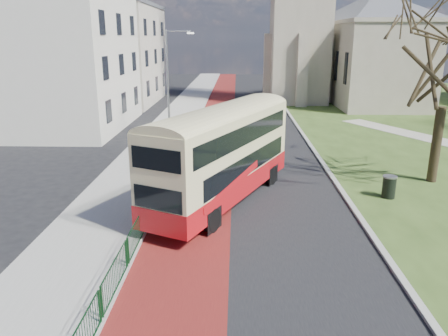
{
  "coord_description": "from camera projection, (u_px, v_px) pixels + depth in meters",
  "views": [
    {
      "loc": [
        0.7,
        -15.3,
        7.57
      ],
      "look_at": [
        0.17,
        3.27,
        2.0
      ],
      "focal_mm": 35.0,
      "sensor_mm": 36.0,
      "label": 1
    }
  ],
  "objects": [
    {
      "name": "road_carriageway",
      "position": [
        246.0,
        133.0,
        35.94
      ],
      "size": [
        9.0,
        120.0,
        0.01
      ],
      "primitive_type": "cube",
      "color": "black",
      "rests_on": "ground"
    },
    {
      "name": "streetlamp",
      "position": [
        170.0,
        79.0,
        32.87
      ],
      "size": [
        2.13,
        0.18,
        8.0
      ],
      "color": "gray",
      "rests_on": "pavement_west"
    },
    {
      "name": "bus",
      "position": [
        223.0,
        151.0,
        20.2
      ],
      "size": [
        6.69,
        10.62,
        4.42
      ],
      "rotation": [
        0.0,
        0.0,
        -0.44
      ],
      "color": "#AF1015",
      "rests_on": "ground"
    },
    {
      "name": "bus_lane",
      "position": [
        213.0,
        133.0,
        36.02
      ],
      "size": [
        3.4,
        120.0,
        0.01
      ],
      "primitive_type": "cube",
      "color": "#591414",
      "rests_on": "ground"
    },
    {
      "name": "litter_bin",
      "position": [
        389.0,
        187.0,
        21.24
      ],
      "size": [
        0.74,
        0.74,
        1.1
      ],
      "rotation": [
        0.0,
        0.0,
        0.08
      ],
      "color": "black",
      "rests_on": "grass_green"
    },
    {
      "name": "pavement_west",
      "position": [
        167.0,
        132.0,
        36.11
      ],
      "size": [
        4.0,
        120.0,
        0.12
      ],
      "primitive_type": "cube",
      "color": "gray",
      "rests_on": "ground"
    },
    {
      "name": "street_block_far",
      "position": [
        113.0,
        53.0,
        51.95
      ],
      "size": [
        10.3,
        16.3,
        11.5
      ],
      "color": "#BBB09E",
      "rests_on": "ground"
    },
    {
      "name": "pedestrian_railing",
      "position": [
        158.0,
        192.0,
        20.59
      ],
      "size": [
        0.07,
        24.0,
        1.12
      ],
      "color": "#0D3B19",
      "rests_on": "ground"
    },
    {
      "name": "kerb_west",
      "position": [
        191.0,
        132.0,
        36.05
      ],
      "size": [
        0.25,
        120.0,
        0.13
      ],
      "primitive_type": "cube",
      "color": "#999993",
      "rests_on": "ground"
    },
    {
      "name": "kerb_east",
      "position": [
        299.0,
        128.0,
        37.72
      ],
      "size": [
        0.25,
        80.0,
        0.13
      ],
      "primitive_type": "cube",
      "color": "#999993",
      "rests_on": "ground"
    },
    {
      "name": "street_block_near",
      "position": [
        61.0,
        51.0,
        36.41
      ],
      "size": [
        10.3,
        14.3,
        13.0
      ],
      "color": "silver",
      "rests_on": "ground"
    },
    {
      "name": "ground",
      "position": [
        217.0,
        242.0,
        16.84
      ],
      "size": [
        160.0,
        160.0,
        0.0
      ],
      "primitive_type": "plane",
      "color": "black",
      "rests_on": "ground"
    }
  ]
}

